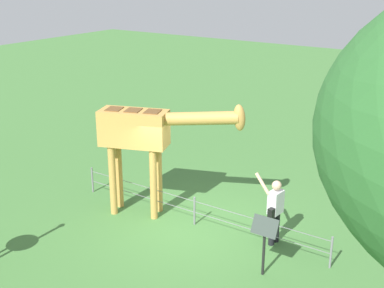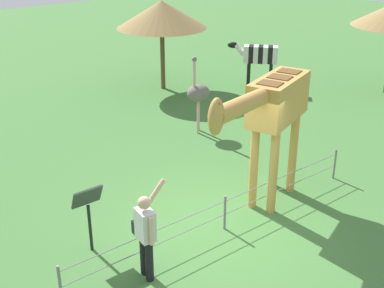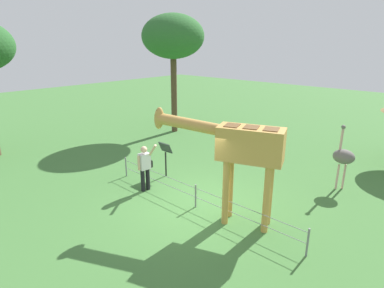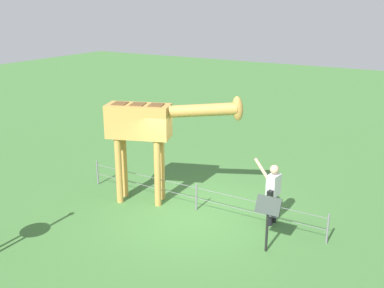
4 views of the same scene
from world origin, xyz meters
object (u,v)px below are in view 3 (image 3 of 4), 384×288
Objects in this scene: giraffe at (239,148)px; visitor at (145,166)px; ostrich at (344,157)px; tree_east at (173,37)px; info_sign at (166,152)px.

giraffe is 2.09× the size of visitor.
ostrich is (-1.46, -4.13, -1.00)m from giraffe.
giraffe is 3.65m from visitor.
info_sign is (-4.30, 4.72, -4.14)m from tree_east.
visitor is 1.31× the size of info_sign.
ostrich is 0.36× the size of tree_east.
visitor is at bearing 106.26° from info_sign.
tree_east is at bearing -47.69° from info_sign.
info_sign is at bearing -12.83° from giraffe.
tree_east reaches higher than ostrich.
giraffe is at bearing -172.73° from visitor.
info_sign is (0.38, -1.29, 0.05)m from visitor.
tree_east is 4.77× the size of info_sign.
ostrich reaches higher than info_sign.
info_sign is at bearing 31.95° from ostrich.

